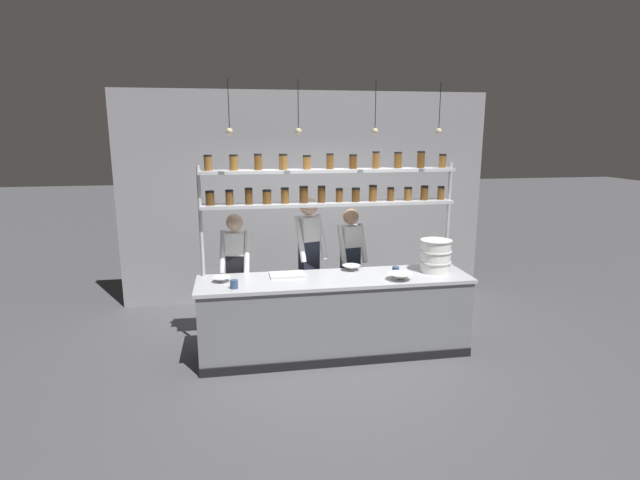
% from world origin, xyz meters
% --- Properties ---
extents(ground_plane, '(40.00, 40.00, 0.00)m').
position_xyz_m(ground_plane, '(0.00, 0.00, 0.00)').
color(ground_plane, '#4C4C51').
extents(back_wall, '(5.53, 0.12, 3.14)m').
position_xyz_m(back_wall, '(0.00, 2.09, 1.57)').
color(back_wall, '#939399').
rests_on(back_wall, ground_plane).
extents(prep_counter, '(3.13, 0.76, 0.92)m').
position_xyz_m(prep_counter, '(0.00, -0.00, 0.46)').
color(prep_counter, gray).
rests_on(prep_counter, ground_plane).
extents(spice_shelf_unit, '(3.02, 0.28, 2.33)m').
position_xyz_m(spice_shelf_unit, '(-0.01, 0.33, 1.88)').
color(spice_shelf_unit, '#B7BABF').
rests_on(spice_shelf_unit, ground_plane).
extents(chef_left, '(0.40, 0.32, 1.60)m').
position_xyz_m(chef_left, '(-1.11, 0.56, 0.91)').
color(chef_left, black).
rests_on(chef_left, ground_plane).
extents(chef_center, '(0.42, 0.35, 1.77)m').
position_xyz_m(chef_center, '(-0.20, 0.63, 1.03)').
color(chef_center, black).
rests_on(chef_center, ground_plane).
extents(chef_right, '(0.40, 0.32, 1.59)m').
position_xyz_m(chef_right, '(0.36, 0.76, 0.91)').
color(chef_right, black).
rests_on(chef_right, ground_plane).
extents(container_stack, '(0.37, 0.37, 0.39)m').
position_xyz_m(container_stack, '(1.22, 0.04, 1.11)').
color(container_stack, white).
rests_on(container_stack, prep_counter).
extents(cutting_board, '(0.40, 0.26, 0.02)m').
position_xyz_m(cutting_board, '(-0.53, 0.17, 0.93)').
color(cutting_board, silver).
rests_on(cutting_board, prep_counter).
extents(prep_bowl_near_left, '(0.20, 0.20, 0.05)m').
position_xyz_m(prep_bowl_near_left, '(-1.27, 0.05, 0.95)').
color(prep_bowl_near_left, white).
rests_on(prep_bowl_near_left, prep_counter).
extents(prep_bowl_center_front, '(0.22, 0.22, 0.06)m').
position_xyz_m(prep_bowl_center_front, '(0.26, 0.27, 0.95)').
color(prep_bowl_center_front, silver).
rests_on(prep_bowl_center_front, prep_counter).
extents(prep_bowl_center_back, '(0.28, 0.28, 0.08)m').
position_xyz_m(prep_bowl_center_back, '(0.70, -0.21, 0.96)').
color(prep_bowl_center_back, silver).
rests_on(prep_bowl_center_back, prep_counter).
extents(serving_cup_front, '(0.08, 0.08, 0.09)m').
position_xyz_m(serving_cup_front, '(-1.14, -0.21, 0.97)').
color(serving_cup_front, '#334C70').
rests_on(serving_cup_front, prep_counter).
extents(serving_cup_by_board, '(0.08, 0.08, 0.08)m').
position_xyz_m(serving_cup_by_board, '(0.74, 0.05, 0.96)').
color(serving_cup_by_board, '#334C70').
rests_on(serving_cup_by_board, prep_counter).
extents(pendant_light_row, '(2.36, 0.07, 0.57)m').
position_xyz_m(pendant_light_row, '(0.02, 0.00, 2.58)').
color(pendant_light_row, black).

